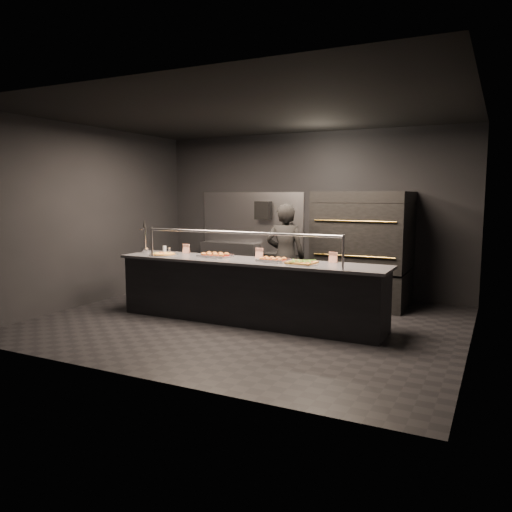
% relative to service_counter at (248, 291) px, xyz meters
% --- Properties ---
extents(room, '(6.04, 6.00, 3.00)m').
position_rel_service_counter_xyz_m(room, '(-0.02, 0.05, 1.03)').
color(room, black).
rests_on(room, ground).
extents(service_counter, '(4.10, 0.78, 1.37)m').
position_rel_service_counter_xyz_m(service_counter, '(0.00, 0.00, 0.00)').
color(service_counter, black).
rests_on(service_counter, ground).
extents(pizza_oven, '(1.50, 1.23, 1.91)m').
position_rel_service_counter_xyz_m(pizza_oven, '(1.20, 1.90, 0.50)').
color(pizza_oven, black).
rests_on(pizza_oven, ground).
extents(prep_shelf, '(1.20, 0.35, 0.90)m').
position_rel_service_counter_xyz_m(prep_shelf, '(-1.60, 2.32, -0.01)').
color(prep_shelf, '#99999E').
rests_on(prep_shelf, ground).
extents(towel_dispenser, '(0.30, 0.20, 0.35)m').
position_rel_service_counter_xyz_m(towel_dispenser, '(-0.90, 2.39, 1.09)').
color(towel_dispenser, black).
rests_on(towel_dispenser, room).
extents(fire_extinguisher, '(0.14, 0.14, 0.51)m').
position_rel_service_counter_xyz_m(fire_extinguisher, '(-0.35, 2.40, 0.60)').
color(fire_extinguisher, '#B2B2B7').
rests_on(fire_extinguisher, room).
extents(beer_tap, '(0.14, 0.20, 0.55)m').
position_rel_service_counter_xyz_m(beer_tap, '(-1.95, 0.09, 0.61)').
color(beer_tap, silver).
rests_on(beer_tap, service_counter).
extents(round_pizza, '(0.43, 0.43, 0.03)m').
position_rel_service_counter_xyz_m(round_pizza, '(-1.45, -0.10, 0.47)').
color(round_pizza, silver).
rests_on(round_pizza, service_counter).
extents(slider_tray_a, '(0.54, 0.46, 0.07)m').
position_rel_service_counter_xyz_m(slider_tray_a, '(-0.60, 0.07, 0.48)').
color(slider_tray_a, silver).
rests_on(slider_tray_a, service_counter).
extents(slider_tray_b, '(0.47, 0.39, 0.07)m').
position_rel_service_counter_xyz_m(slider_tray_b, '(0.39, 0.00, 0.48)').
color(slider_tray_b, silver).
rests_on(slider_tray_b, service_counter).
extents(square_pizza, '(0.46, 0.46, 0.05)m').
position_rel_service_counter_xyz_m(square_pizza, '(0.85, -0.06, 0.47)').
color(square_pizza, silver).
rests_on(square_pizza, service_counter).
extents(condiment_jar, '(0.15, 0.06, 0.10)m').
position_rel_service_counter_xyz_m(condiment_jar, '(-1.67, 0.28, 0.50)').
color(condiment_jar, silver).
rests_on(condiment_jar, service_counter).
extents(tent_cards, '(2.58, 0.04, 0.15)m').
position_rel_service_counter_xyz_m(tent_cards, '(-0.01, 0.28, 0.53)').
color(tent_cards, white).
rests_on(tent_cards, service_counter).
extents(trash_bin, '(0.45, 0.45, 0.75)m').
position_rel_service_counter_xyz_m(trash_bin, '(-0.58, 2.22, -0.09)').
color(trash_bin, black).
rests_on(trash_bin, ground).
extents(worker, '(0.70, 0.52, 1.73)m').
position_rel_service_counter_xyz_m(worker, '(0.17, 0.97, 0.40)').
color(worker, black).
rests_on(worker, ground).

